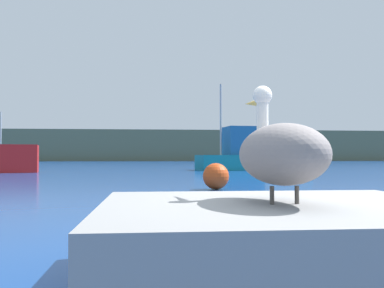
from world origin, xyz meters
name	(u,v)px	position (x,y,z in m)	size (l,w,h in m)	color
ground_plane	(311,265)	(0.00, 0.00, 0.00)	(260.00, 260.00, 0.00)	navy
hillside_backdrop	(159,146)	(0.00, 72.49, 2.57)	(140.00, 11.20, 5.15)	#5B664C
pier_dock	(282,245)	(-0.40, -0.54, 0.28)	(2.44, 2.07, 0.56)	gray
pelican	(280,153)	(-0.41, -0.52, 0.90)	(0.60, 1.35, 0.86)	gray
fishing_boat_teal	(250,156)	(4.76, 22.77, 0.89)	(7.08, 3.18, 5.26)	teal
mooring_buoy	(216,176)	(0.39, 7.74, 0.34)	(0.69, 0.69, 0.69)	#E54C19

